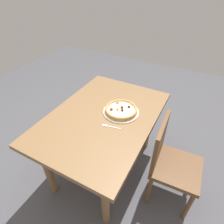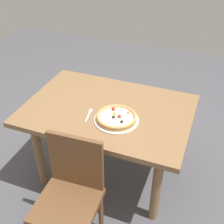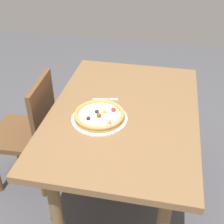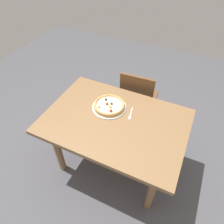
% 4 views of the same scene
% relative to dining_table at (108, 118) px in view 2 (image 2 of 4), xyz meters
% --- Properties ---
extents(ground_plane, '(6.00, 6.00, 0.00)m').
position_rel_dining_table_xyz_m(ground_plane, '(0.00, 0.00, -0.63)').
color(ground_plane, '#4C4C51').
extents(dining_table, '(1.30, 0.90, 0.73)m').
position_rel_dining_table_xyz_m(dining_table, '(0.00, 0.00, 0.00)').
color(dining_table, olive).
rests_on(dining_table, ground).
extents(chair_near, '(0.42, 0.42, 0.86)m').
position_rel_dining_table_xyz_m(chair_near, '(-0.00, -0.66, -0.16)').
color(chair_near, brown).
rests_on(chair_near, ground).
extents(plate, '(0.33, 0.33, 0.01)m').
position_rel_dining_table_xyz_m(plate, '(0.12, -0.13, 0.11)').
color(plate, silver).
rests_on(plate, dining_table).
extents(pizza, '(0.30, 0.30, 0.05)m').
position_rel_dining_table_xyz_m(pizza, '(0.12, -0.13, 0.13)').
color(pizza, tan).
rests_on(pizza, plate).
extents(fork, '(0.04, 0.17, 0.00)m').
position_rel_dining_table_xyz_m(fork, '(-0.10, -0.13, 0.10)').
color(fork, silver).
rests_on(fork, dining_table).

